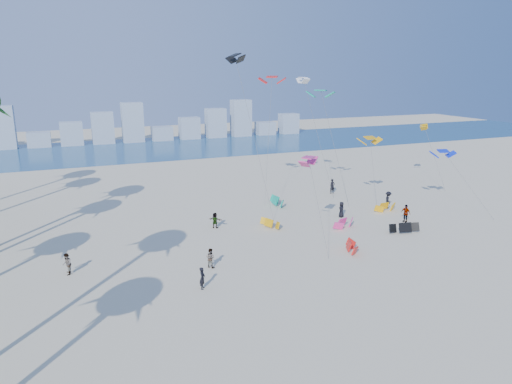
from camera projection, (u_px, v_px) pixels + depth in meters
name	position (u px, v px, depth m)	size (l,w,h in m)	color
ground	(311.00, 333.00, 27.86)	(220.00, 220.00, 0.00)	beige
ocean	(134.00, 149.00, 92.36)	(220.00, 220.00, 0.00)	navy
kitesurfer_near	(202.00, 278.00, 33.33)	(0.59, 0.39, 1.62)	black
kitesurfer_mid	(210.00, 258.00, 36.98)	(0.77, 0.60, 1.58)	gray
kitesurfers_far	(313.00, 212.00, 48.52)	(34.70, 14.03, 1.91)	black
grounded_kites	(337.00, 219.00, 47.57)	(16.51, 18.31, 0.99)	red
flying_kites	(331.00, 104.00, 51.76)	(29.93, 21.34, 17.22)	#EB348A
distant_skyline	(121.00, 128.00, 100.10)	(85.00, 3.00, 8.40)	#9EADBF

